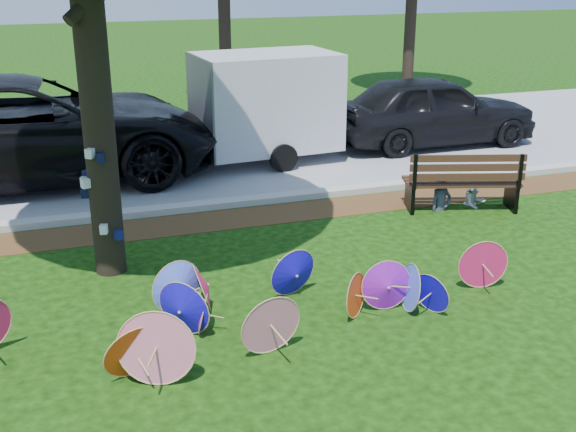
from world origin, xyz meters
name	(u,v)px	position (x,y,z in m)	size (l,w,h in m)	color
ground	(301,347)	(0.00, 0.00, 0.00)	(90.00, 90.00, 0.00)	black
mulch_strip	(216,221)	(0.00, 4.50, 0.01)	(90.00, 1.00, 0.01)	#472D16
curb	(207,205)	(0.00, 5.20, 0.06)	(90.00, 0.30, 0.12)	#B7B5AD
street	(169,152)	(0.00, 9.35, 0.01)	(90.00, 8.00, 0.01)	gray
parasol_pile	(244,305)	(-0.54, 0.56, 0.36)	(7.28, 2.09, 0.87)	#D56C85
black_van	(30,130)	(-2.96, 8.03, 1.06)	(3.50, 7.60, 2.11)	black
dark_pickup	(433,110)	(6.19, 8.10, 0.85)	(2.00, 4.97, 1.69)	black
cargo_trailer	(267,101)	(1.99, 7.96, 1.34)	(2.97, 1.88, 2.68)	silver
park_bench	(461,180)	(4.38, 3.77, 0.54)	(2.08, 0.79, 1.09)	black
person_left	(443,178)	(4.03, 3.82, 0.60)	(0.44, 0.29, 1.20)	#3C4051
person_right	(476,179)	(4.73, 3.82, 0.50)	(0.48, 0.38, 1.00)	silver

